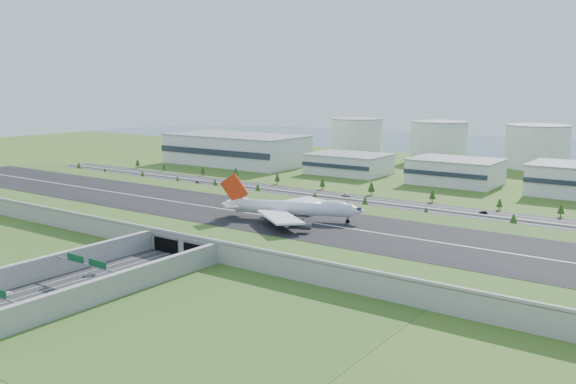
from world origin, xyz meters
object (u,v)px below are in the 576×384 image
Objects in this scene: fuel_tank_a at (357,137)px; car_7 at (346,195)px; car_1 at (6,294)px; car_5 at (483,212)px; boeing_747 at (292,208)px; car_2 at (135,278)px; car_0 at (89,274)px; car_4 at (199,182)px.

fuel_tank_a is 8.81× the size of car_7.
car_5 is at bearing 54.23° from car_1.
boeing_747 is 83.47m from car_2.
car_7 is (-5.19, 192.21, 0.10)m from car_0.
boeing_747 is 14.59× the size of car_1.
car_4 reaches higher than car_5.
fuel_tank_a is 10.56× the size of car_4.
car_2 is 215.64m from car_4.
car_5 is at bearing 91.73° from car_0.
car_4 reaches higher than car_1.
fuel_tank_a is 414.81m from car_0.
car_1 is at bearing -126.84° from boeing_747.
boeing_747 is 115.68m from car_5.
car_7 is at bearing 75.67° from car_1.
car_0 reaches higher than car_2.
boeing_747 is 14.85× the size of car_0.
boeing_747 is 12.49× the size of car_2.
car_1 is 0.99× the size of car_5.
car_1 is at bearing -10.66° from car_5.
car_2 is at bearing -163.24° from car_4.
fuel_tank_a is 441.92m from car_1.
car_5 is 0.77× the size of car_7.
fuel_tank_a reaches higher than car_7.
fuel_tank_a is 9.88× the size of car_2.
car_0 is 0.98× the size of car_1.
car_5 is (193.55, -208.64, -16.66)m from fuel_tank_a.
boeing_747 is at bearing 97.88° from car_0.
car_0 is 0.97× the size of car_5.
car_7 reaches higher than car_1.
car_4 is at bearing 103.74° from car_1.
car_0 is (112.71, -398.85, -16.66)m from fuel_tank_a.
fuel_tank_a reaches higher than boeing_747.
car_5 is (84.94, 219.40, 0.01)m from car_1.
car_2 is (129.00, -391.91, -16.68)m from fuel_tank_a.
car_1 is at bearing -75.76° from fuel_tank_a.
fuel_tank_a reaches higher than car_0.
car_7 is (-32.11, 103.51, -12.92)m from boeing_747.
car_2 is at bearing -8.89° from car_5.
car_0 reaches higher than car_5.
car_7 is at bearing -103.38° from car_4.
car_2 is at bearing 47.86° from car_0.
car_0 is 0.75× the size of car_7.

